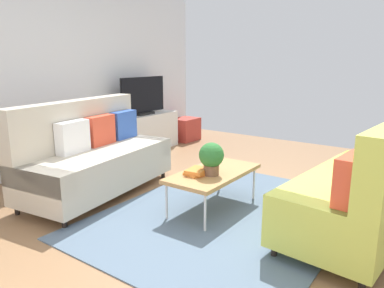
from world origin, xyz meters
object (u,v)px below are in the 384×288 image
(couch_green, at_px, (365,189))
(table_book_0, at_px, (197,173))
(coffee_table, at_px, (213,174))
(tv_console, at_px, (143,133))
(potted_plant, at_px, (211,157))
(couch_beige, at_px, (94,156))
(storage_trunk, at_px, (186,129))
(vase_0, at_px, (115,114))
(tv, at_px, (143,96))
(bottle_0, at_px, (126,113))

(couch_green, height_order, table_book_0, couch_green)
(coffee_table, relative_size, tv_console, 0.79)
(tv_console, height_order, potted_plant, potted_plant)
(couch_beige, relative_size, potted_plant, 5.94)
(couch_beige, height_order, tv_console, couch_beige)
(storage_trunk, bearing_deg, coffee_table, -138.37)
(table_book_0, bearing_deg, vase_0, 65.45)
(coffee_table, distance_m, tv, 2.84)
(couch_beige, xyz_separation_m, coffee_table, (0.40, -1.42, -0.06))
(potted_plant, bearing_deg, table_book_0, 121.83)
(tv_console, distance_m, tv, 0.63)
(coffee_table, bearing_deg, tv_console, 58.34)
(coffee_table, distance_m, tv_console, 2.80)
(potted_plant, height_order, bottle_0, bottle_0)
(table_book_0, xyz_separation_m, vase_0, (1.08, 2.36, 0.28))
(potted_plant, height_order, vase_0, vase_0)
(tv_console, distance_m, storage_trunk, 1.11)
(couch_beige, height_order, vase_0, couch_beige)
(potted_plant, distance_m, bottle_0, 2.65)
(potted_plant, bearing_deg, vase_0, 67.96)
(couch_beige, xyz_separation_m, tv, (1.87, 0.94, 0.50))
(storage_trunk, xyz_separation_m, table_book_0, (-2.76, -2.21, 0.21))
(tv_console, xyz_separation_m, vase_0, (-0.58, 0.05, 0.39))
(table_book_0, xyz_separation_m, bottle_0, (1.23, 2.27, 0.29))
(tv_console, height_order, table_book_0, tv_console)
(couch_green, height_order, storage_trunk, couch_green)
(storage_trunk, relative_size, table_book_0, 2.17)
(coffee_table, xyz_separation_m, tv, (1.47, 2.37, 0.56))
(coffee_table, height_order, storage_trunk, storage_trunk)
(tv, distance_m, vase_0, 0.63)
(couch_green, xyz_separation_m, coffee_table, (-0.28, 1.42, -0.05))
(table_book_0, relative_size, bottle_0, 1.40)
(potted_plant, xyz_separation_m, vase_0, (1.00, 2.48, 0.11))
(coffee_table, relative_size, storage_trunk, 2.12)
(couch_beige, height_order, potted_plant, couch_beige)
(coffee_table, distance_m, storage_trunk, 3.44)
(potted_plant, bearing_deg, tv, 56.67)
(couch_beige, distance_m, couch_green, 2.92)
(couch_green, distance_m, storage_trunk, 4.36)
(coffee_table, height_order, potted_plant, potted_plant)
(tv, bearing_deg, potted_plant, -123.33)
(couch_green, bearing_deg, potted_plant, 111.08)
(couch_green, relative_size, vase_0, 13.64)
(couch_beige, height_order, table_book_0, couch_beige)
(coffee_table, relative_size, tv, 1.10)
(couch_green, distance_m, vase_0, 3.91)
(couch_beige, distance_m, potted_plant, 1.50)
(potted_plant, bearing_deg, couch_green, -74.30)
(couch_beige, relative_size, tv, 2.00)
(coffee_table, height_order, tv, tv)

